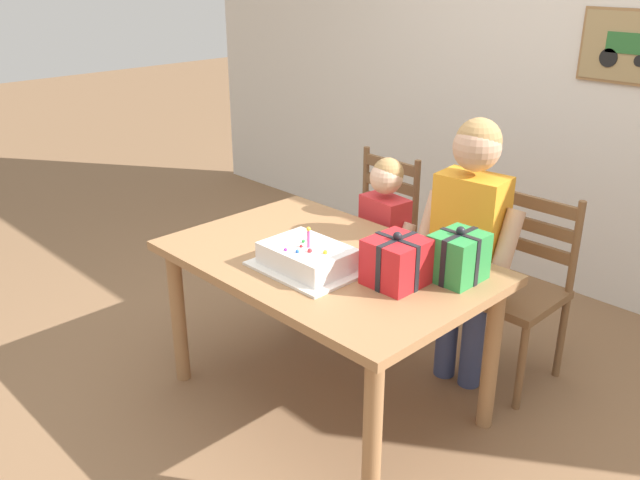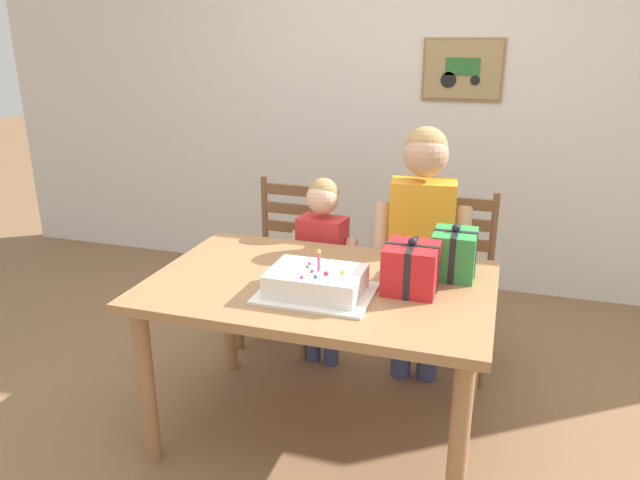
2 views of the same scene
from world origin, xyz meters
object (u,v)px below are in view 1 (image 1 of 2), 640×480
at_px(birthday_cake, 308,258).
at_px(child_older, 469,230).
at_px(chair_right, 517,288).
at_px(gift_box_red_large, 396,262).
at_px(chair_left, 371,235).
at_px(child_younger, 384,235).
at_px(dining_table, 326,278).
at_px(gift_box_beside_cake, 458,257).

height_order(birthday_cake, child_older, child_older).
xyz_separation_m(chair_right, child_older, (-0.14, -0.23, 0.32)).
distance_m(gift_box_red_large, child_older, 0.56).
bearing_deg(chair_left, child_younger, -38.74).
bearing_deg(dining_table, chair_left, 119.66).
distance_m(dining_table, child_older, 0.69).
xyz_separation_m(dining_table, chair_left, (-0.47, 0.82, -0.17)).
height_order(chair_left, chair_right, same).
relative_size(dining_table, child_older, 1.08).
height_order(birthday_cake, gift_box_beside_cake, gift_box_beside_cake).
xyz_separation_m(gift_box_beside_cake, child_younger, (-0.69, 0.35, -0.21)).
xyz_separation_m(gift_box_beside_cake, chair_right, (-0.05, 0.59, -0.36)).
distance_m(birthday_cake, gift_box_red_large, 0.38).
height_order(dining_table, child_younger, child_younger).
distance_m(dining_table, gift_box_red_large, 0.41).
distance_m(chair_right, child_younger, 0.70).
distance_m(birthday_cake, chair_left, 1.12).
bearing_deg(child_younger, gift_box_red_large, -46.08).
height_order(birthday_cake, child_younger, child_younger).
distance_m(chair_left, child_older, 0.89).
xyz_separation_m(birthday_cake, child_older, (0.30, 0.72, 0.01)).
height_order(gift_box_red_large, chair_right, gift_box_red_large).
bearing_deg(gift_box_beside_cake, child_older, 117.85).
bearing_deg(dining_table, gift_box_beside_cake, 24.12).
xyz_separation_m(gift_box_red_large, chair_right, (0.10, 0.80, -0.36)).
bearing_deg(gift_box_beside_cake, birthday_cake, -143.24).
distance_m(dining_table, birthday_cake, 0.20).
distance_m(dining_table, gift_box_beside_cake, 0.59).
bearing_deg(child_older, birthday_cake, -112.73).
distance_m(gift_box_beside_cake, child_younger, 0.80).
xyz_separation_m(chair_left, child_younger, (0.29, -0.23, 0.15)).
distance_m(dining_table, chair_right, 0.96).
distance_m(child_older, child_younger, 0.53).
bearing_deg(gift_box_red_large, chair_right, 82.89).
xyz_separation_m(dining_table, gift_box_red_large, (0.37, 0.02, 0.19)).
bearing_deg(child_younger, chair_right, 20.08).
xyz_separation_m(gift_box_red_large, gift_box_beside_cake, (0.15, 0.21, 0.00)).
relative_size(dining_table, chair_right, 1.52).
xyz_separation_m(gift_box_beside_cake, child_older, (-0.19, 0.35, -0.04)).
xyz_separation_m(dining_table, gift_box_beside_cake, (0.51, 0.23, 0.19)).
relative_size(gift_box_beside_cake, chair_right, 0.25).
height_order(chair_left, child_younger, child_younger).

